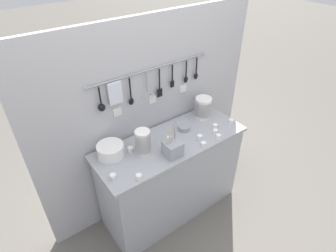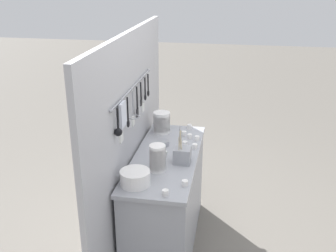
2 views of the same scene
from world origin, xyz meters
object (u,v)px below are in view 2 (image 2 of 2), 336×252
plate_stack (135,178)px  cup_back_right (185,144)px  bowl_stack_nested_right (162,122)px  cup_front_right (190,127)px  cup_front_left (164,154)px  steel_mixing_bowl (163,143)px  cup_beside_plates (165,193)px  bowl_stack_back_corner (157,158)px  cup_by_caddy (195,146)px  cup_centre (190,136)px  cutlery_caddy (182,155)px  cup_edge_near (197,138)px  cup_back_left (146,172)px  cup_edge_far (184,134)px  cup_mid_row (185,183)px

plate_stack → cup_back_right: plate_stack is taller
bowl_stack_nested_right → plate_stack: (-0.96, 0.00, -0.04)m
cup_front_right → cup_front_left: 0.63m
steel_mixing_bowl → cup_beside_plates: (-0.78, -0.16, -0.00)m
bowl_stack_back_corner → cup_front_right: bowl_stack_back_corner is taller
cup_by_caddy → cup_beside_plates: 0.77m
steel_mixing_bowl → cup_front_left: (-0.21, -0.05, -0.00)m
cup_centre → cup_front_left: 0.41m
cutlery_caddy → cup_edge_near: (0.43, -0.07, -0.04)m
cutlery_caddy → cup_front_left: bearing=62.8°
bowl_stack_back_corner → cup_beside_plates: bowl_stack_back_corner is taller
cup_beside_plates → cup_back_right: 0.80m
plate_stack → cup_centre: (0.86, -0.27, -0.03)m
bowl_stack_back_corner → cup_front_right: (0.86, -0.13, -0.08)m
plate_stack → steel_mixing_bowl: plate_stack is taller
cup_edge_near → cup_front_right: bearing=20.7°
cup_front_left → cup_centre: bearing=-22.3°
cup_back_left → cup_front_left: (0.33, -0.07, 0.00)m
cup_beside_plates → bowl_stack_nested_right: bearing=12.1°
cup_edge_far → cup_front_right: 0.18m
bowl_stack_nested_right → cup_centre: (-0.10, -0.27, -0.08)m
cup_back_left → cup_front_left: size_ratio=1.00×
cup_by_caddy → cup_edge_near: same height
cup_back_right → cup_beside_plates: bearing=178.4°
cup_back_right → cup_front_left: (-0.22, 0.14, 0.00)m
cup_back_right → cup_front_left: bearing=148.2°
cup_back_left → cup_edge_near: bearing=-23.7°
cutlery_caddy → cup_beside_plates: cutlery_caddy is taller
cutlery_caddy → cup_by_caddy: cutlery_caddy is taller
plate_stack → cup_back_left: plate_stack is taller
cup_centre → cutlery_caddy: bearing=179.9°
bowl_stack_back_corner → cutlery_caddy: (0.17, -0.16, -0.04)m
cup_edge_far → cup_front_right: same height
plate_stack → cup_back_left: 0.16m
cup_back_right → cup_mid_row: (-0.65, -0.09, 0.00)m
cup_beside_plates → bowl_stack_back_corner: bearing=19.9°
cup_by_caddy → cup_beside_plates: (-0.76, 0.11, 0.00)m
steel_mixing_bowl → cup_mid_row: bearing=-156.7°
cup_centre → steel_mixing_bowl: bearing=130.8°
bowl_stack_back_corner → cutlery_caddy: 0.24m
cup_by_caddy → cup_front_left: bearing=129.1°
cup_edge_near → cup_centre: size_ratio=1.00×
bowl_stack_back_corner → cup_edge_far: size_ratio=4.75×
cup_centre → cup_front_right: size_ratio=1.00×
cup_mid_row → cup_front_right: 1.05m
bowl_stack_nested_right → cup_back_right: size_ratio=4.51×
cup_beside_plates → cup_front_right: 1.19m
cup_by_caddy → cup_beside_plates: size_ratio=1.00×
bowl_stack_back_corner → cup_centre: bearing=-14.4°
cutlery_caddy → cup_beside_plates: (-0.50, 0.04, -0.04)m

